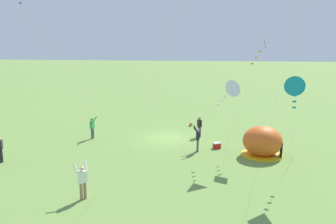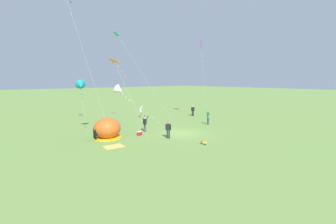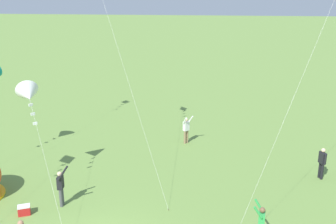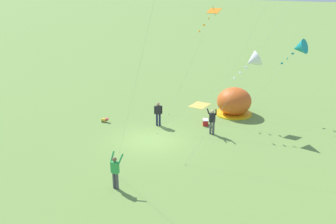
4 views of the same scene
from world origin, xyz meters
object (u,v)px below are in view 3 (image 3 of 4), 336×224
at_px(cooler_box, 24,210).
at_px(person_watching_sky, 186,129).
at_px(person_near_tent, 322,162).
at_px(kite_white, 28,94).
at_px(person_arms_raised, 261,224).
at_px(person_with_toddler, 61,186).

distance_m(cooler_box, person_watching_sky, 11.50).
relative_size(cooler_box, person_near_tent, 0.37).
distance_m(cooler_box, kite_white, 5.44).
xyz_separation_m(person_near_tent, kite_white, (-14.68, -2.44, 3.81)).
bearing_deg(person_near_tent, person_watching_sky, 151.11).
relative_size(person_near_tent, kite_white, 0.28).
bearing_deg(kite_white, person_watching_sky, 42.52).
distance_m(person_near_tent, kite_white, 15.36).
distance_m(person_arms_raised, kite_white, 12.18).
distance_m(person_with_toddler, kite_white, 4.73).
height_order(person_watching_sky, kite_white, kite_white).
bearing_deg(person_near_tent, person_with_toddler, -160.85).
height_order(cooler_box, person_watching_sky, person_watching_sky).
relative_size(cooler_box, person_watching_sky, 0.34).
distance_m(person_near_tent, person_watching_sky, 8.57).
bearing_deg(person_arms_raised, kite_white, 160.29).
bearing_deg(person_arms_raised, cooler_box, 174.35).
bearing_deg(person_arms_raised, person_near_tent, 59.28).
bearing_deg(person_with_toddler, person_near_tent, 19.15).
bearing_deg(person_with_toddler, person_arms_raised, -12.64).
bearing_deg(kite_white, person_arms_raised, -19.71).
bearing_deg(cooler_box, kite_white, 103.67).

